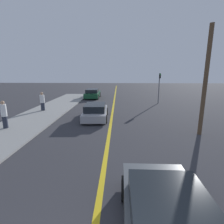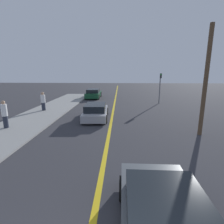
{
  "view_description": "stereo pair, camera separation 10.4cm",
  "coord_description": "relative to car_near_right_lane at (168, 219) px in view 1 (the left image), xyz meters",
  "views": [
    {
      "loc": [
        0.55,
        -0.99,
        3.71
      ],
      "look_at": [
        0.13,
        10.46,
        1.08
      ],
      "focal_mm": 28.0,
      "sensor_mm": 36.0,
      "label": 1
    },
    {
      "loc": [
        0.65,
        -0.99,
        3.71
      ],
      "look_at": [
        0.13,
        10.46,
        1.08
      ],
      "focal_mm": 28.0,
      "sensor_mm": 36.0,
      "label": 2
    }
  ],
  "objects": [
    {
      "name": "car_far_distant",
      "position": [
        -4.87,
        22.1,
        0.05
      ],
      "size": [
        2.04,
        4.61,
        1.31
      ],
      "rotation": [
        0.0,
        0.0,
        0.01
      ],
      "color": "#144728",
      "rests_on": "ground_plane"
    },
    {
      "name": "pedestrian_mid_group",
      "position": [
        -8.36,
        12.99,
        0.38
      ],
      "size": [
        0.42,
        0.42,
        1.77
      ],
      "color": "#282D3D",
      "rests_on": "sidewalk_left"
    },
    {
      "name": "pedestrian_near_curb",
      "position": [
        -8.53,
        7.55,
        0.42
      ],
      "size": [
        0.36,
        0.36,
        1.81
      ],
      "color": "#282D3D",
      "rests_on": "sidewalk_left"
    },
    {
      "name": "sidewalk_left",
      "position": [
        -7.91,
        11.85,
        -0.55
      ],
      "size": [
        3.86,
        28.13,
        0.1
      ],
      "color": "gray",
      "rests_on": "ground_plane"
    },
    {
      "name": "utility_pole",
      "position": [
        3.86,
        7.08,
        2.54
      ],
      "size": [
        0.24,
        0.24,
        6.27
      ],
      "color": "brown",
      "rests_on": "ground_plane"
    },
    {
      "name": "traffic_light",
      "position": [
        3.72,
        17.85,
        1.62
      ],
      "size": [
        0.18,
        0.4,
        3.56
      ],
      "color": "slate",
      "rests_on": "ground_plane"
    },
    {
      "name": "car_ahead_center",
      "position": [
        -2.95,
        10.53,
        -0.01
      ],
      "size": [
        2.06,
        4.37,
        1.23
      ],
      "rotation": [
        0.0,
        0.0,
        0.04
      ],
      "color": "#9E9EA3",
      "rests_on": "ground_plane"
    },
    {
      "name": "road_center_line",
      "position": [
        -1.65,
        15.78,
        -0.6
      ],
      "size": [
        0.2,
        60.0,
        0.01
      ],
      "color": "gold",
      "rests_on": "ground_plane"
    },
    {
      "name": "car_near_right_lane",
      "position": [
        0.0,
        0.0,
        0.0
      ],
      "size": [
        2.06,
        4.06,
        1.2
      ],
      "rotation": [
        0.0,
        0.0,
        -0.01
      ],
      "color": "#4C5156",
      "rests_on": "ground_plane"
    }
  ]
}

